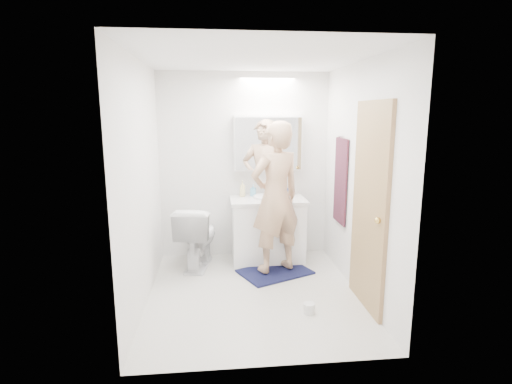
{
  "coord_description": "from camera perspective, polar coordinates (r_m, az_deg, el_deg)",
  "views": [
    {
      "loc": [
        -0.38,
        -3.92,
        1.88
      ],
      "look_at": [
        0.05,
        0.25,
        1.05
      ],
      "focal_mm": 27.95,
      "sensor_mm": 36.0,
      "label": 1
    }
  ],
  "objects": [
    {
      "name": "toothbrush_cup",
      "position": [
        5.23,
        4.14,
        0.01
      ],
      "size": [
        0.14,
        0.14,
        0.1
      ],
      "primitive_type": "imported",
      "rotation": [
        0.0,
        0.0,
        0.38
      ],
      "color": "#395CAC",
      "rests_on": "countertop"
    },
    {
      "name": "wall_front",
      "position": [
        2.78,
        2.15,
        -2.97
      ],
      "size": [
        2.5,
        0.0,
        2.5
      ],
      "primitive_type": "plane",
      "rotation": [
        -1.57,
        0.0,
        0.0
      ],
      "color": "white",
      "rests_on": "floor"
    },
    {
      "name": "soap_bottle_b",
      "position": [
        5.18,
        -0.41,
        0.26
      ],
      "size": [
        0.08,
        0.08,
        0.15
      ],
      "primitive_type": "imported",
      "rotation": [
        0.0,
        0.0,
        -0.22
      ],
      "color": "#62AED4",
      "rests_on": "countertop"
    },
    {
      "name": "wall_left",
      "position": [
        4.04,
        -16.05,
        1.07
      ],
      "size": [
        0.0,
        2.5,
        2.5
      ],
      "primitive_type": "plane",
      "rotation": [
        1.57,
        0.0,
        1.57
      ],
      "color": "white",
      "rests_on": "floor"
    },
    {
      "name": "toilet",
      "position": [
        5.01,
        -8.42,
        -6.26
      ],
      "size": [
        0.57,
        0.83,
        0.78
      ],
      "primitive_type": "imported",
      "rotation": [
        0.0,
        0.0,
        2.95
      ],
      "color": "white",
      "rests_on": "floor"
    },
    {
      "name": "mirror_panel",
      "position": [
        5.08,
        1.83,
        6.9
      ],
      "size": [
        0.84,
        0.01,
        0.66
      ],
      "primitive_type": "cube",
      "color": "silver",
      "rests_on": "medicine_cabinet"
    },
    {
      "name": "countertop",
      "position": [
        5.05,
        1.69,
        -1.16
      ],
      "size": [
        0.95,
        0.58,
        0.04
      ],
      "primitive_type": "cube",
      "color": "silver",
      "rests_on": "vanity_cabinet"
    },
    {
      "name": "door",
      "position": [
        3.96,
        15.94,
        -2.09
      ],
      "size": [
        0.04,
        0.8,
        2.0
      ],
      "primitive_type": "cube",
      "color": "#AD7D56",
      "rests_on": "wall_right"
    },
    {
      "name": "door_knob",
      "position": [
        3.69,
        17.03,
        -3.93
      ],
      "size": [
        0.06,
        0.06,
        0.06
      ],
      "primitive_type": "sphere",
      "color": "gold",
      "rests_on": "door"
    },
    {
      "name": "bath_rug",
      "position": [
        4.88,
        2.73,
        -11.35
      ],
      "size": [
        0.96,
        0.83,
        0.02
      ],
      "primitive_type": "cube",
      "rotation": [
        0.0,
        0.0,
        0.42
      ],
      "color": "#161541",
      "rests_on": "floor"
    },
    {
      "name": "medicine_cabinet",
      "position": [
        5.16,
        1.72,
        6.97
      ],
      "size": [
        0.88,
        0.14,
        0.7
      ],
      "primitive_type": "cube",
      "color": "white",
      "rests_on": "wall_back"
    },
    {
      "name": "toilet_paper_roll",
      "position": [
        4.0,
        7.6,
        -16.17
      ],
      "size": [
        0.11,
        0.11,
        0.1
      ],
      "primitive_type": "cylinder",
      "color": "silver",
      "rests_on": "floor"
    },
    {
      "name": "vanity_cabinet",
      "position": [
        5.15,
        1.67,
        -5.62
      ],
      "size": [
        0.9,
        0.55,
        0.78
      ],
      "primitive_type": "cube",
      "color": "white",
      "rests_on": "floor"
    },
    {
      "name": "towel",
      "position": [
        4.77,
        12.01,
        1.53
      ],
      "size": [
        0.02,
        0.42,
        1.0
      ],
      "primitive_type": "cube",
      "color": "#13133C",
      "rests_on": "wall_right"
    },
    {
      "name": "person",
      "position": [
        4.6,
        2.83,
        -0.8
      ],
      "size": [
        0.76,
        0.65,
        1.75
      ],
      "primitive_type": "imported",
      "rotation": [
        0.0,
        0.0,
        3.57
      ],
      "color": "tan",
      "rests_on": "bath_rug"
    },
    {
      "name": "soap_bottle_a",
      "position": [
        5.14,
        -1.95,
        0.45
      ],
      "size": [
        0.08,
        0.08,
        0.2
      ],
      "primitive_type": "imported",
      "rotation": [
        0.0,
        0.0,
        -0.02
      ],
      "color": "beige",
      "rests_on": "countertop"
    },
    {
      "name": "faucet",
      "position": [
        5.24,
        1.38,
        0.42
      ],
      "size": [
        0.02,
        0.02,
        0.16
      ],
      "primitive_type": "cylinder",
      "color": "silver",
      "rests_on": "countertop"
    },
    {
      "name": "towel_hook",
      "position": [
        4.71,
        12.12,
        7.78
      ],
      "size": [
        0.07,
        0.02,
        0.02
      ],
      "primitive_type": "cylinder",
      "rotation": [
        0.0,
        1.57,
        0.0
      ],
      "color": "silver",
      "rests_on": "wall_right"
    },
    {
      "name": "wall_back",
      "position": [
        5.23,
        -1.67,
        3.72
      ],
      "size": [
        2.5,
        0.0,
        2.5
      ],
      "primitive_type": "plane",
      "rotation": [
        1.57,
        0.0,
        0.0
      ],
      "color": "white",
      "rests_on": "floor"
    },
    {
      "name": "floor",
      "position": [
        4.37,
        -0.33,
        -14.31
      ],
      "size": [
        2.5,
        2.5,
        0.0
      ],
      "primitive_type": "plane",
      "color": "silver",
      "rests_on": "ground"
    },
    {
      "name": "sink_basin",
      "position": [
        5.07,
        1.65,
        -0.7
      ],
      "size": [
        0.36,
        0.36,
        0.03
      ],
      "primitive_type": "cylinder",
      "color": "white",
      "rests_on": "countertop"
    },
    {
      "name": "ceiling",
      "position": [
        3.97,
        -0.37,
        18.71
      ],
      "size": [
        2.5,
        2.5,
        0.0
      ],
      "primitive_type": "plane",
      "rotation": [
        3.14,
        0.0,
        0.0
      ],
      "color": "white",
      "rests_on": "floor"
    },
    {
      "name": "wall_right",
      "position": [
        4.25,
        14.6,
        1.62
      ],
      "size": [
        0.0,
        2.5,
        2.5
      ],
      "primitive_type": "plane",
      "rotation": [
        1.57,
        0.0,
        -1.57
      ],
      "color": "white",
      "rests_on": "floor"
    }
  ]
}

